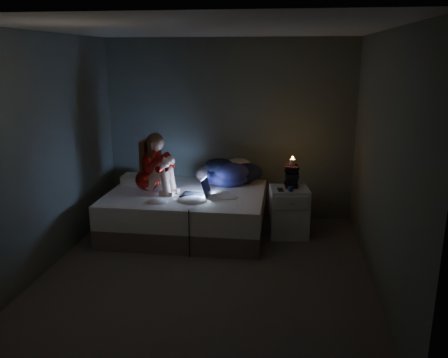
% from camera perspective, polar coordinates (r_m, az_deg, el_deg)
% --- Properties ---
extents(floor, '(3.60, 3.80, 0.02)m').
position_cam_1_polar(floor, '(5.27, -2.03, -11.36)').
color(floor, '#3D3431').
rests_on(floor, ground).
extents(ceiling, '(3.60, 3.80, 0.02)m').
position_cam_1_polar(ceiling, '(4.73, -2.34, 18.37)').
color(ceiling, silver).
rests_on(ceiling, ground).
extents(wall_back, '(3.60, 0.02, 2.60)m').
position_cam_1_polar(wall_back, '(6.69, 0.62, 6.17)').
color(wall_back, '#4F514C').
rests_on(wall_back, ground).
extents(wall_front, '(3.60, 0.02, 2.60)m').
position_cam_1_polar(wall_front, '(3.04, -8.33, -5.05)').
color(wall_front, '#4F514C').
rests_on(wall_front, ground).
extents(wall_left, '(0.02, 3.80, 2.60)m').
position_cam_1_polar(wall_left, '(5.44, -21.34, 3.05)').
color(wall_left, '#4F514C').
rests_on(wall_left, ground).
extents(wall_right, '(0.02, 3.80, 2.60)m').
position_cam_1_polar(wall_right, '(4.87, 19.32, 1.91)').
color(wall_right, '#4F514C').
rests_on(wall_right, ground).
extents(bed, '(2.08, 1.56, 0.57)m').
position_cam_1_polar(bed, '(6.24, -4.69, -4.16)').
color(bed, beige).
rests_on(bed, ground).
extents(pillow, '(0.42, 0.30, 0.12)m').
position_cam_1_polar(pillow, '(6.66, -10.74, -0.02)').
color(pillow, white).
rests_on(pillow, bed).
extents(woman, '(0.56, 0.42, 0.82)m').
position_cam_1_polar(woman, '(6.12, -9.59, 2.04)').
color(woman, '#8E0703').
rests_on(woman, bed).
extents(laptop, '(0.39, 0.29, 0.25)m').
position_cam_1_polar(laptop, '(5.95, -3.67, -0.94)').
color(laptop, black).
rests_on(laptop, bed).
extents(clothes_pile, '(0.76, 0.65, 0.41)m').
position_cam_1_polar(clothes_pile, '(6.44, 0.39, 1.04)').
color(clothes_pile, navy).
rests_on(clothes_pile, bed).
extents(nightstand, '(0.55, 0.50, 0.66)m').
position_cam_1_polar(nightstand, '(6.15, 8.10, -4.10)').
color(nightstand, silver).
rests_on(nightstand, ground).
extents(book_stack, '(0.19, 0.25, 0.32)m').
position_cam_1_polar(book_stack, '(6.07, 8.49, 0.47)').
color(book_stack, black).
rests_on(book_stack, nightstand).
extents(candle, '(0.07, 0.07, 0.08)m').
position_cam_1_polar(candle, '(6.02, 8.57, 2.32)').
color(candle, beige).
rests_on(candle, book_stack).
extents(phone, '(0.07, 0.14, 0.01)m').
position_cam_1_polar(phone, '(5.96, 6.92, -1.28)').
color(phone, black).
rests_on(phone, nightstand).
extents(blue_orb, '(0.08, 0.08, 0.08)m').
position_cam_1_polar(blue_orb, '(5.88, 8.13, -1.21)').
color(blue_orb, navy).
rests_on(blue_orb, nightstand).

